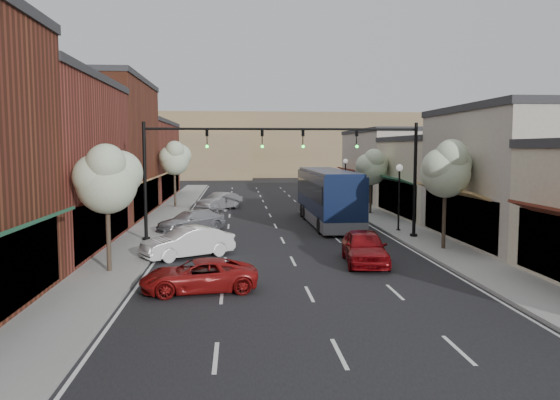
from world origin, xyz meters
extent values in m
plane|color=black|center=(0.00, 0.00, 0.00)|extent=(160.00, 160.00, 0.00)
cube|color=gray|center=(-8.40, 18.50, 0.07)|extent=(2.80, 73.00, 0.15)
cube|color=gray|center=(8.40, 18.50, 0.07)|extent=(2.80, 73.00, 0.15)
cube|color=gray|center=(-7.00, 18.50, 0.07)|extent=(0.25, 73.00, 0.17)
cube|color=gray|center=(7.00, 18.50, 0.07)|extent=(0.25, 73.00, 0.17)
cube|color=#1C4830|center=(-9.30, -8.00, 3.10)|extent=(1.07, 9.80, 0.49)
cube|color=brown|center=(-14.30, 6.00, 4.50)|extent=(9.00, 14.00, 9.00)
cube|color=#2D2D30|center=(-14.30, 6.00, 9.20)|extent=(9.20, 14.10, 0.40)
cube|color=black|center=(-10.10, 6.00, 1.60)|extent=(0.60, 11.90, 2.60)
cube|color=#531E13|center=(-9.30, 6.00, 3.10)|extent=(1.07, 9.80, 0.49)
cube|color=brown|center=(-14.30, 20.00, 5.25)|extent=(9.00, 14.00, 10.50)
cube|color=#2D2D30|center=(-14.30, 20.00, 10.70)|extent=(9.20, 14.10, 0.40)
cube|color=black|center=(-10.10, 20.00, 1.60)|extent=(0.60, 11.90, 2.60)
cube|color=#A07D49|center=(-9.30, 20.00, 3.10)|extent=(1.07, 9.80, 0.49)
cube|color=brown|center=(-14.30, 36.00, 4.00)|extent=(9.00, 18.00, 8.00)
cube|color=#2D2D30|center=(-14.30, 36.00, 8.20)|extent=(9.20, 18.10, 0.40)
cube|color=black|center=(-10.10, 36.00, 1.60)|extent=(0.60, 15.30, 2.60)
cube|color=#1C4830|center=(-9.30, 36.00, 3.10)|extent=(1.07, 12.60, 0.49)
cube|color=#B2A898|center=(13.80, 6.00, 3.75)|extent=(8.00, 12.00, 7.50)
cube|color=#2D2D30|center=(13.80, 6.00, 7.70)|extent=(8.20, 12.10, 0.40)
cube|color=black|center=(10.10, 6.00, 1.60)|extent=(0.60, 10.20, 2.60)
cube|color=#A07D49|center=(9.30, 6.00, 3.10)|extent=(1.07, 8.40, 0.49)
cube|color=beige|center=(13.80, 18.00, 3.00)|extent=(8.00, 12.00, 6.00)
cube|color=#2D2D30|center=(13.80, 18.00, 6.20)|extent=(8.20, 12.10, 0.40)
cube|color=black|center=(10.10, 18.00, 1.60)|extent=(0.60, 10.20, 2.60)
cube|color=#1C4830|center=(9.30, 18.00, 3.10)|extent=(1.07, 8.40, 0.49)
cube|color=#B2A898|center=(13.80, 32.00, 3.50)|extent=(8.00, 16.00, 7.00)
cube|color=#2D2D30|center=(13.80, 32.00, 7.20)|extent=(8.20, 16.10, 0.40)
cube|color=black|center=(10.10, 32.00, 1.60)|extent=(0.60, 13.60, 2.60)
cube|color=#531E13|center=(9.30, 32.00, 3.10)|extent=(1.07, 11.20, 0.49)
cube|color=#7A6647|center=(0.00, 90.00, 6.00)|extent=(120.00, 30.00, 12.00)
cube|color=#7A6647|center=(-25.00, 78.00, 4.00)|extent=(50.00, 20.00, 8.00)
cylinder|color=black|center=(8.00, 8.00, 0.15)|extent=(0.44, 0.44, 0.30)
cylinder|color=black|center=(8.00, 8.00, 3.50)|extent=(0.20, 0.20, 7.00)
cylinder|color=black|center=(4.00, 8.00, 6.60)|extent=(8.00, 0.14, 0.14)
imported|color=black|center=(4.40, 8.00, 6.00)|extent=(0.18, 0.46, 1.10)
sphere|color=#19E533|center=(4.40, 7.88, 5.58)|extent=(0.18, 0.18, 0.18)
imported|color=black|center=(1.20, 8.00, 6.00)|extent=(0.18, 0.46, 1.10)
sphere|color=#19E533|center=(1.20, 7.88, 5.58)|extent=(0.18, 0.18, 0.18)
cylinder|color=black|center=(-8.00, 8.00, 0.15)|extent=(0.44, 0.44, 0.30)
cylinder|color=black|center=(-8.00, 8.00, 3.50)|extent=(0.20, 0.20, 7.00)
cylinder|color=black|center=(-4.00, 8.00, 6.60)|extent=(8.00, 0.14, 0.14)
imported|color=black|center=(-4.40, 8.00, 6.00)|extent=(0.18, 0.46, 1.10)
sphere|color=#19E533|center=(-4.40, 7.88, 5.58)|extent=(0.18, 0.18, 0.18)
imported|color=black|center=(-1.20, 8.00, 6.00)|extent=(0.18, 0.46, 1.10)
sphere|color=#19E533|center=(-1.20, 7.88, 5.58)|extent=(0.18, 0.18, 0.18)
cylinder|color=#47382B|center=(8.30, 4.00, 1.86)|extent=(0.20, 0.20, 3.71)
sphere|color=#A5BA8F|center=(8.30, 4.00, 4.18)|extent=(2.60, 2.60, 2.60)
sphere|color=#A5BA8F|center=(8.80, 4.30, 4.64)|extent=(2.00, 2.00, 2.00)
sphere|color=#A5BA8F|center=(7.90, 3.70, 4.52)|extent=(1.90, 1.90, 1.90)
sphere|color=#A5BA8F|center=(8.40, 3.50, 5.10)|extent=(1.70, 1.70, 1.70)
cylinder|color=#47382B|center=(8.30, 20.00, 1.66)|extent=(0.20, 0.20, 3.33)
sphere|color=#A5BA8F|center=(8.30, 20.00, 3.74)|extent=(2.60, 2.60, 2.60)
sphere|color=#A5BA8F|center=(8.80, 20.30, 4.16)|extent=(2.00, 2.00, 2.00)
sphere|color=#A5BA8F|center=(7.90, 19.70, 4.06)|extent=(1.90, 1.90, 1.90)
sphere|color=#A5BA8F|center=(8.40, 19.50, 4.58)|extent=(1.70, 1.70, 1.70)
cylinder|color=#47382B|center=(-8.30, 0.00, 1.76)|extent=(0.20, 0.20, 3.52)
sphere|color=#A5BA8F|center=(-8.30, 0.00, 3.96)|extent=(2.60, 2.60, 2.60)
sphere|color=#A5BA8F|center=(-7.80, 0.30, 4.40)|extent=(2.00, 2.00, 2.00)
sphere|color=#A5BA8F|center=(-8.70, -0.30, 4.29)|extent=(1.90, 1.90, 1.90)
sphere|color=#A5BA8F|center=(-8.20, -0.50, 4.84)|extent=(1.70, 1.70, 1.70)
cylinder|color=#47382B|center=(-8.30, 26.00, 1.92)|extent=(0.20, 0.20, 3.84)
sphere|color=#A5BA8F|center=(-8.30, 26.00, 4.32)|extent=(2.60, 2.60, 2.60)
sphere|color=#A5BA8F|center=(-7.80, 26.30, 4.80)|extent=(2.00, 2.00, 2.00)
sphere|color=#A5BA8F|center=(-8.70, 25.70, 4.68)|extent=(1.90, 1.90, 1.90)
sphere|color=#A5BA8F|center=(-8.20, 25.50, 5.28)|extent=(1.70, 1.70, 1.70)
cylinder|color=black|center=(7.80, 10.50, 0.10)|extent=(0.28, 0.28, 0.20)
cylinder|color=black|center=(7.80, 10.50, 2.00)|extent=(0.12, 0.12, 4.00)
sphere|color=white|center=(7.80, 10.50, 4.22)|extent=(0.44, 0.44, 0.44)
cylinder|color=black|center=(7.80, 28.00, 0.10)|extent=(0.28, 0.28, 0.20)
cylinder|color=black|center=(7.80, 28.00, 2.00)|extent=(0.12, 0.12, 4.00)
sphere|color=white|center=(7.80, 28.00, 4.22)|extent=(0.44, 0.44, 0.44)
cube|color=#0E1938|center=(3.83, 14.71, 2.09)|extent=(2.90, 12.80, 3.27)
cube|color=#595B60|center=(3.83, 14.71, 0.59)|extent=(2.92, 12.82, 0.74)
cube|color=black|center=(3.83, 14.71, 2.55)|extent=(2.95, 11.78, 1.17)
cube|color=#0E1938|center=(3.83, 14.71, 3.77)|extent=(2.67, 12.29, 0.27)
cube|color=black|center=(3.90, 8.38, 2.77)|extent=(2.21, 0.10, 1.28)
cylinder|color=black|center=(2.63, 10.23, 0.55)|extent=(0.35, 1.11, 1.11)
cylinder|color=black|center=(5.14, 10.26, 0.55)|extent=(0.35, 1.11, 1.11)
cylinder|color=black|center=(2.54, 18.74, 0.55)|extent=(0.35, 1.11, 1.11)
cylinder|color=black|center=(5.05, 18.77, 0.55)|extent=(0.35, 1.11, 1.11)
cylinder|color=black|center=(2.55, 17.25, 0.55)|extent=(0.35, 1.11, 1.11)
cylinder|color=black|center=(5.06, 17.28, 0.55)|extent=(0.35, 1.11, 1.11)
imported|color=maroon|center=(3.32, 1.11, 0.81)|extent=(2.38, 4.93, 1.62)
imported|color=maroon|center=(-4.20, -3.27, 0.62)|extent=(4.72, 2.67, 1.24)
imported|color=silver|center=(-5.19, 3.36, 0.77)|extent=(4.83, 3.77, 1.53)
imported|color=#A1A1A6|center=(-5.71, 11.87, 0.71)|extent=(5.00, 4.63, 1.41)
imported|color=#939398|center=(-4.20, 24.34, 0.77)|extent=(4.17, 4.66, 1.53)
camera|label=1|loc=(-2.72, -24.00, 5.52)|focal=35.00mm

